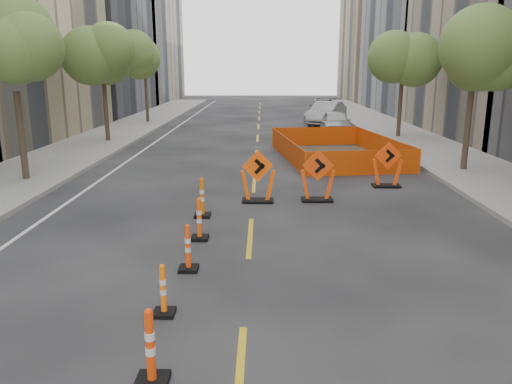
{
  "coord_description": "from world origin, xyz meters",
  "views": [
    {
      "loc": [
        0.3,
        -7.81,
        4.1
      ],
      "look_at": [
        0.14,
        4.22,
        1.1
      ],
      "focal_mm": 35.0,
      "sensor_mm": 36.0,
      "label": 1
    }
  ],
  "objects_px": {
    "channelizer_4": "(188,248)",
    "channelizer_5": "(199,219)",
    "chevron_sign_left": "(258,176)",
    "parked_car_near": "(336,122)",
    "channelizer_2": "(150,347)",
    "parked_car_mid": "(326,113)",
    "parked_car_far": "(323,108)",
    "channelizer_3": "(163,290)",
    "chevron_sign_center": "(318,176)",
    "channelizer_6": "(202,197)",
    "chevron_sign_right": "(387,165)"
  },
  "relations": [
    {
      "from": "chevron_sign_center",
      "to": "chevron_sign_right",
      "type": "relative_size",
      "value": 1.02
    },
    {
      "from": "parked_car_far",
      "to": "parked_car_near",
      "type": "bearing_deg",
      "value": -79.19
    },
    {
      "from": "parked_car_near",
      "to": "channelizer_5",
      "type": "bearing_deg",
      "value": -106.23
    },
    {
      "from": "channelizer_2",
      "to": "channelizer_3",
      "type": "xyz_separation_m",
      "value": [
        -0.21,
        1.93,
        -0.09
      ]
    },
    {
      "from": "channelizer_3",
      "to": "parked_car_near",
      "type": "bearing_deg",
      "value": 75.35
    },
    {
      "from": "channelizer_3",
      "to": "channelizer_4",
      "type": "xyz_separation_m",
      "value": [
        0.14,
        1.93,
        0.04
      ]
    },
    {
      "from": "chevron_sign_right",
      "to": "parked_car_far",
      "type": "xyz_separation_m",
      "value": [
        0.73,
        25.7,
        -0.06
      ]
    },
    {
      "from": "channelizer_2",
      "to": "channelizer_6",
      "type": "xyz_separation_m",
      "value": [
        -0.24,
        7.71,
        0.01
      ]
    },
    {
      "from": "channelizer_6",
      "to": "channelizer_5",
      "type": "bearing_deg",
      "value": -85.27
    },
    {
      "from": "channelizer_2",
      "to": "chevron_sign_left",
      "type": "xyz_separation_m",
      "value": [
        1.32,
        9.35,
        0.27
      ]
    },
    {
      "from": "channelizer_5",
      "to": "parked_car_mid",
      "type": "distance_m",
      "value": 26.43
    },
    {
      "from": "chevron_sign_center",
      "to": "channelizer_4",
      "type": "bearing_deg",
      "value": -118.7
    },
    {
      "from": "parked_car_mid",
      "to": "channelizer_2",
      "type": "bearing_deg",
      "value": -76.36
    },
    {
      "from": "channelizer_6",
      "to": "parked_car_mid",
      "type": "relative_size",
      "value": 0.22
    },
    {
      "from": "chevron_sign_left",
      "to": "parked_car_near",
      "type": "height_order",
      "value": "chevron_sign_left"
    },
    {
      "from": "channelizer_2",
      "to": "parked_car_far",
      "type": "distance_m",
      "value": 37.74
    },
    {
      "from": "channelizer_5",
      "to": "chevron_sign_center",
      "type": "xyz_separation_m",
      "value": [
        3.27,
        3.71,
        0.29
      ]
    },
    {
      "from": "channelizer_4",
      "to": "parked_car_near",
      "type": "relative_size",
      "value": 0.23
    },
    {
      "from": "channelizer_5",
      "to": "channelizer_2",
      "type": "bearing_deg",
      "value": -89.25
    },
    {
      "from": "channelizer_5",
      "to": "parked_car_mid",
      "type": "bearing_deg",
      "value": 76.35
    },
    {
      "from": "channelizer_3",
      "to": "parked_car_near",
      "type": "distance_m",
      "value": 25.08
    },
    {
      "from": "channelizer_3",
      "to": "parked_car_mid",
      "type": "bearing_deg",
      "value": 77.83
    },
    {
      "from": "chevron_sign_left",
      "to": "parked_car_near",
      "type": "bearing_deg",
      "value": 57.66
    },
    {
      "from": "channelizer_4",
      "to": "chevron_sign_left",
      "type": "xyz_separation_m",
      "value": [
        1.39,
        5.5,
        0.32
      ]
    },
    {
      "from": "channelizer_2",
      "to": "channelizer_5",
      "type": "height_order",
      "value": "channelizer_2"
    },
    {
      "from": "channelizer_2",
      "to": "chevron_sign_left",
      "type": "height_order",
      "value": "chevron_sign_left"
    },
    {
      "from": "parked_car_mid",
      "to": "channelizer_5",
      "type": "bearing_deg",
      "value": -78.94
    },
    {
      "from": "channelizer_4",
      "to": "chevron_sign_center",
      "type": "relative_size",
      "value": 0.62
    },
    {
      "from": "channelizer_4",
      "to": "chevron_sign_left",
      "type": "distance_m",
      "value": 5.68
    },
    {
      "from": "parked_car_mid",
      "to": "parked_car_far",
      "type": "height_order",
      "value": "parked_car_mid"
    },
    {
      "from": "channelizer_5",
      "to": "chevron_sign_center",
      "type": "height_order",
      "value": "chevron_sign_center"
    },
    {
      "from": "chevron_sign_right",
      "to": "parked_car_mid",
      "type": "distance_m",
      "value": 20.01
    },
    {
      "from": "channelizer_4",
      "to": "channelizer_5",
      "type": "bearing_deg",
      "value": 90.12
    },
    {
      "from": "chevron_sign_right",
      "to": "parked_car_near",
      "type": "xyz_separation_m",
      "value": [
        0.28,
        14.73,
        -0.07
      ]
    },
    {
      "from": "chevron_sign_right",
      "to": "channelizer_3",
      "type": "bearing_deg",
      "value": -131.42
    },
    {
      "from": "parked_car_mid",
      "to": "parked_car_far",
      "type": "distance_m",
      "value": 5.71
    },
    {
      "from": "channelizer_5",
      "to": "chevron_sign_right",
      "type": "xyz_separation_m",
      "value": [
        5.93,
        5.67,
        0.28
      ]
    },
    {
      "from": "channelizer_5",
      "to": "channelizer_4",
      "type": "bearing_deg",
      "value": -89.88
    },
    {
      "from": "chevron_sign_center",
      "to": "parked_car_near",
      "type": "distance_m",
      "value": 16.95
    },
    {
      "from": "channelizer_3",
      "to": "chevron_sign_right",
      "type": "xyz_separation_m",
      "value": [
        6.06,
        9.53,
        0.34
      ]
    },
    {
      "from": "channelizer_3",
      "to": "parked_car_far",
      "type": "bearing_deg",
      "value": 79.09
    },
    {
      "from": "chevron_sign_left",
      "to": "parked_car_mid",
      "type": "relative_size",
      "value": 0.33
    },
    {
      "from": "channelizer_6",
      "to": "chevron_sign_center",
      "type": "bearing_deg",
      "value": 27.46
    },
    {
      "from": "channelizer_4",
      "to": "channelizer_5",
      "type": "xyz_separation_m",
      "value": [
        -0.0,
        1.93,
        0.02
      ]
    },
    {
      "from": "channelizer_4",
      "to": "channelizer_6",
      "type": "xyz_separation_m",
      "value": [
        -0.16,
        3.86,
        0.06
      ]
    },
    {
      "from": "parked_car_near",
      "to": "parked_car_far",
      "type": "bearing_deg",
      "value": 88.35
    },
    {
      "from": "channelizer_3",
      "to": "chevron_sign_left",
      "type": "bearing_deg",
      "value": 78.37
    },
    {
      "from": "channelizer_5",
      "to": "parked_car_near",
      "type": "relative_size",
      "value": 0.25
    },
    {
      "from": "channelizer_6",
      "to": "chevron_sign_right",
      "type": "distance_m",
      "value": 7.15
    },
    {
      "from": "channelizer_2",
      "to": "parked_car_near",
      "type": "height_order",
      "value": "parked_car_near"
    }
  ]
}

